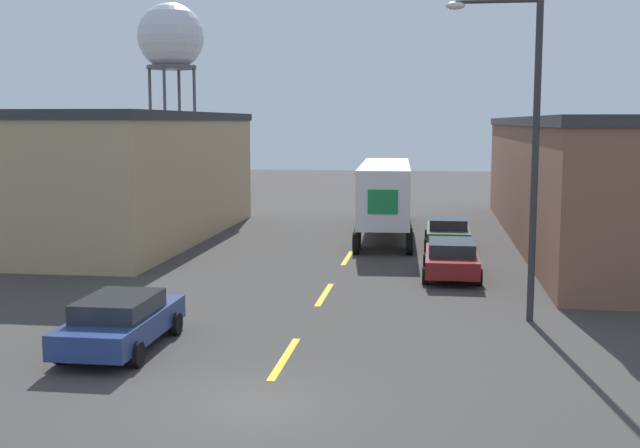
% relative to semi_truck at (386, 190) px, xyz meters
% --- Properties ---
extents(ground_plane, '(160.00, 160.00, 0.00)m').
position_rel_semi_truck_xyz_m(ground_plane, '(-1.15, -25.91, -2.27)').
color(ground_plane, '#3D3A38').
extents(road_centerline, '(0.20, 18.30, 0.01)m').
position_rel_semi_truck_xyz_m(road_centerline, '(-1.15, -15.17, -2.27)').
color(road_centerline, gold).
rests_on(road_centerline, ground_plane).
extents(warehouse_left, '(8.74, 19.63, 6.23)m').
position_rel_semi_truck_xyz_m(warehouse_left, '(-12.85, -3.42, 0.85)').
color(warehouse_left, tan).
rests_on(warehouse_left, ground_plane).
extents(warehouse_right, '(10.83, 29.71, 5.98)m').
position_rel_semi_truck_xyz_m(warehouse_right, '(11.59, -1.52, 0.73)').
color(warehouse_right, brown).
rests_on(warehouse_right, ground_plane).
extents(semi_truck, '(3.19, 15.00, 3.70)m').
position_rel_semi_truck_xyz_m(semi_truck, '(0.00, 0.00, 0.00)').
color(semi_truck, silver).
rests_on(semi_truck, ground_plane).
extents(parked_car_right_far, '(2.12, 4.71, 1.39)m').
position_rel_semi_truck_xyz_m(parked_car_right_far, '(3.13, -4.24, -1.54)').
color(parked_car_right_far, '#2D5B38').
rests_on(parked_car_right_far, ground_plane).
extents(parked_car_right_mid, '(2.12, 4.71, 1.39)m').
position_rel_semi_truck_xyz_m(parked_car_right_mid, '(3.13, -11.51, -1.54)').
color(parked_car_right_mid, maroon).
rests_on(parked_car_right_mid, ground_plane).
extents(parked_car_left_near, '(2.12, 4.71, 1.39)m').
position_rel_semi_truck_xyz_m(parked_car_left_near, '(-5.44, -22.32, -1.54)').
color(parked_car_left_near, navy).
rests_on(parked_car_left_near, ground_plane).
extents(water_tower, '(6.12, 6.12, 16.63)m').
position_rel_semi_truck_xyz_m(water_tower, '(-21.72, 31.43, 11.11)').
color(water_tower, '#47474C').
rests_on(water_tower, ground_plane).
extents(street_lamp, '(2.71, 0.32, 9.26)m').
position_rel_semi_truck_xyz_m(street_lamp, '(4.97, -17.91, 3.04)').
color(street_lamp, '#2D2D30').
rests_on(street_lamp, ground_plane).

